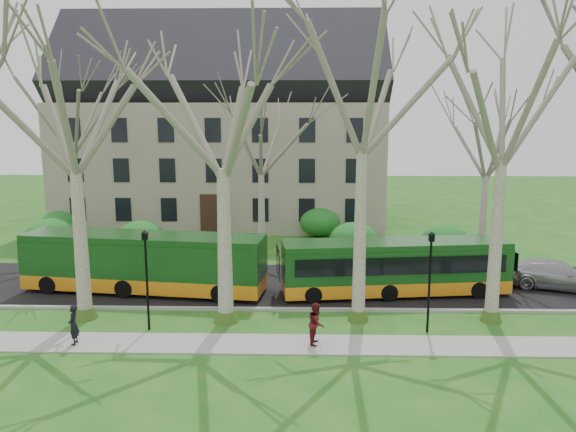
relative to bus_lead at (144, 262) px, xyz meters
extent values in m
plane|color=#1C5D1A|center=(7.58, -4.17, -1.63)|extent=(120.00, 120.00, 0.00)
cube|color=gray|center=(7.58, -6.67, -1.60)|extent=(70.00, 2.00, 0.06)
cube|color=black|center=(7.58, 1.33, -1.60)|extent=(80.00, 8.00, 0.06)
cube|color=#A5A39E|center=(7.58, -2.67, -1.56)|extent=(80.00, 0.25, 0.14)
cube|color=gray|center=(1.58, 19.83, 3.37)|extent=(26.00, 12.00, 10.00)
cylinder|color=black|center=(1.58, -5.17, 0.37)|extent=(0.10, 0.10, 4.00)
cube|color=black|center=(1.58, -5.17, 2.52)|extent=(0.22, 0.22, 0.30)
cylinder|color=black|center=(13.58, -5.17, 0.37)|extent=(0.10, 0.10, 4.00)
cube|color=black|center=(13.58, -5.17, 2.52)|extent=(0.22, 0.22, 0.30)
ellipsoid|color=#1B6122|center=(-8.42, 7.83, -0.63)|extent=(2.60, 2.60, 2.00)
ellipsoid|color=#1B6122|center=(-2.42, 7.83, -0.63)|extent=(2.60, 2.60, 2.00)
ellipsoid|color=#1B6122|center=(11.58, 7.83, -0.63)|extent=(2.60, 2.60, 2.00)
ellipsoid|color=#1B6122|center=(17.58, 7.83, -0.63)|extent=(2.60, 2.60, 2.00)
ellipsoid|color=#1B6122|center=(-10.42, 13.83, -0.63)|extent=(2.60, 2.60, 2.00)
ellipsoid|color=#1B6122|center=(9.58, 13.83, -0.63)|extent=(2.60, 2.60, 2.00)
imported|color=#9F9EA3|center=(21.69, 0.98, -0.83)|extent=(5.49, 3.59, 1.48)
imported|color=black|center=(-0.99, -6.90, -0.75)|extent=(0.45, 0.63, 1.63)
imported|color=#511216|center=(8.79, -6.62, -0.71)|extent=(0.78, 0.93, 1.71)
camera|label=1|loc=(8.14, -28.04, 7.63)|focal=35.00mm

